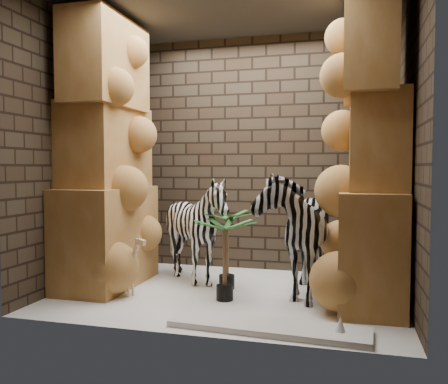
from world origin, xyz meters
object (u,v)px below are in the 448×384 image
(zebra_left, at_px, (197,236))
(palm_back, at_px, (225,259))
(giraffe_toy, at_px, (124,264))
(zebra_right, at_px, (295,222))
(surfboard, at_px, (268,327))
(palm_front, at_px, (227,249))

(zebra_left, distance_m, palm_back, 0.75)
(giraffe_toy, bearing_deg, palm_back, 20.51)
(palm_back, bearing_deg, giraffe_toy, -174.85)
(zebra_right, distance_m, giraffe_toy, 1.84)
(zebra_left, height_order, surfboard, zebra_left)
(palm_front, height_order, surfboard, palm_front)
(giraffe_toy, relative_size, palm_back, 0.80)
(zebra_right, distance_m, palm_front, 0.80)
(giraffe_toy, distance_m, palm_back, 1.06)
(surfboard, bearing_deg, giraffe_toy, 162.02)
(zebra_left, bearing_deg, zebra_right, -7.49)
(surfboard, bearing_deg, palm_front, 122.83)
(giraffe_toy, height_order, palm_front, palm_front)
(zebra_right, bearing_deg, palm_back, -145.21)
(zebra_right, bearing_deg, palm_front, -178.14)
(giraffe_toy, height_order, palm_back, palm_back)
(giraffe_toy, distance_m, palm_front, 1.10)
(zebra_left, relative_size, giraffe_toy, 1.85)
(zebra_right, relative_size, giraffe_toy, 2.30)
(zebra_right, height_order, zebra_left, zebra_right)
(palm_back, relative_size, surfboard, 0.50)
(palm_front, distance_m, palm_back, 0.44)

